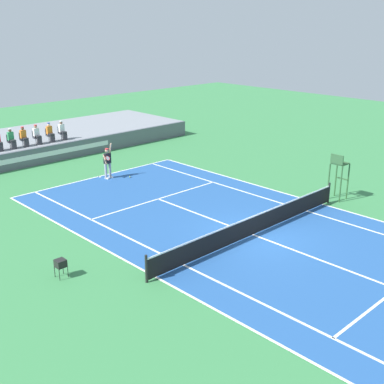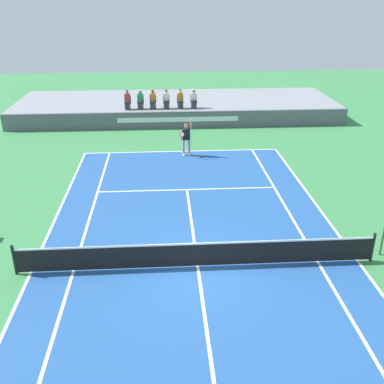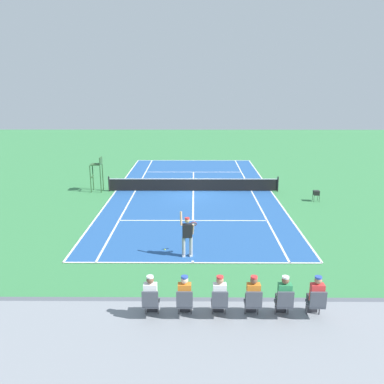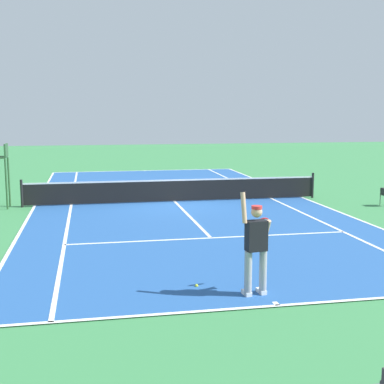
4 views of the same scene
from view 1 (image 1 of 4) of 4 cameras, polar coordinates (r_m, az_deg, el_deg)
The scene contains 14 objects.
ground_plane at distance 21.98m, azimuth 7.01°, elevation -4.92°, with size 80.00×80.00×0.00m, color #387F47.
court at distance 21.97m, azimuth 7.01°, elevation -4.89°, with size 11.08×23.88×0.03m.
net at distance 21.77m, azimuth 7.07°, elevation -3.66°, with size 11.98×0.10×1.07m.
barrier_wall at distance 34.33m, azimuth -15.21°, elevation 4.34°, with size 23.13×0.25×1.12m.
bleacher_platform at distance 37.62m, azimuth -18.04°, elevation 5.31°, with size 23.13×7.32×1.12m, color gray.
spectator_seated_1 at distance 33.81m, azimuth -19.86°, elevation 5.70°, with size 0.44×0.60×1.27m.
spectator_seated_2 at distance 34.15m, azimuth -18.58°, elevation 5.96°, with size 0.44×0.60×1.27m.
spectator_seated_3 at distance 34.53m, azimuth -17.23°, elevation 6.23°, with size 0.44×0.60×1.27m.
spectator_seated_4 at distance 34.95m, azimuth -15.85°, elevation 6.51°, with size 0.44×0.60×1.27m.
spectator_seated_5 at distance 35.38m, azimuth -14.54°, elevation 6.77°, with size 0.44×0.60×1.27m.
tennis_player at distance 29.68m, azimuth -9.58°, elevation 3.36°, with size 0.75×0.70×2.08m.
tennis_ball at distance 29.97m, azimuth -7.08°, elevation 1.72°, with size 0.07×0.07×0.07m, color #D1E533.
umpire_chair at distance 26.72m, azimuth 16.35°, elevation 2.35°, with size 0.77×0.77×2.44m.
ball_hopper at distance 18.81m, azimuth -14.74°, elevation -7.81°, with size 0.36×0.36×0.70m.
Camera 1 is at (-15.74, -12.53, 8.85)m, focal length 46.89 mm.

